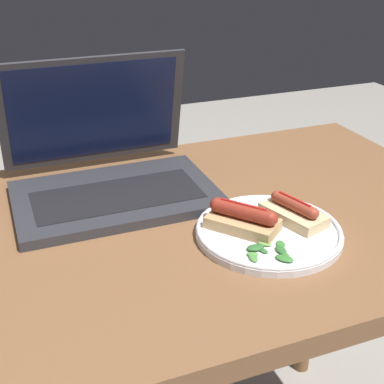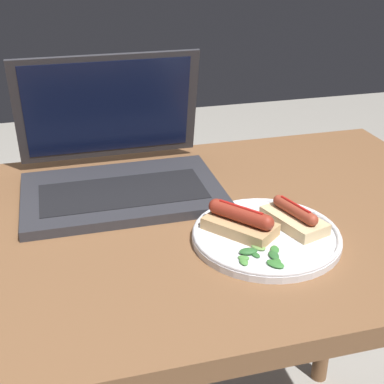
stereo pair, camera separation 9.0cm
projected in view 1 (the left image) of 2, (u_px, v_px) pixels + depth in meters
The scene contains 6 objects.
desk at pixel (153, 265), 0.96m from camera, with size 1.24×0.69×0.77m.
laptop at pixel (109, 170), 1.02m from camera, with size 0.37×0.30×0.25m.
plate at pixel (269, 231), 0.89m from camera, with size 0.24×0.24×0.02m.
sausage_toast_left at pixel (243, 219), 0.88m from camera, with size 0.12×0.13×0.05m.
sausage_toast_middle at pixel (294, 212), 0.91m from camera, with size 0.09×0.13×0.04m.
salad_pile at pixel (270, 251), 0.82m from camera, with size 0.07×0.08×0.01m.
Camera 1 is at (-0.23, -0.77, 1.23)m, focal length 50.00 mm.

